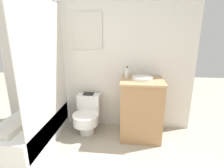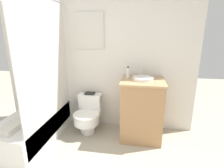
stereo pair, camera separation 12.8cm
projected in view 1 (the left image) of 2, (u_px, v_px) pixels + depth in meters
wall_back at (93, 52)px, 2.77m from camera, size 3.16×0.07×2.50m
shower_area at (33, 126)px, 2.47m from camera, size 0.62×1.31×1.98m
toilet at (87, 115)px, 2.77m from camera, size 0.40×0.52×0.59m
vanity at (141, 109)px, 2.61m from camera, size 0.62×0.56×0.90m
sink at (142, 78)px, 2.50m from camera, size 0.29×0.33×0.13m
soap_bottle at (127, 73)px, 2.59m from camera, size 0.05×0.05×0.17m
book_on_tank at (88, 94)px, 2.81m from camera, size 0.16×0.11×0.02m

